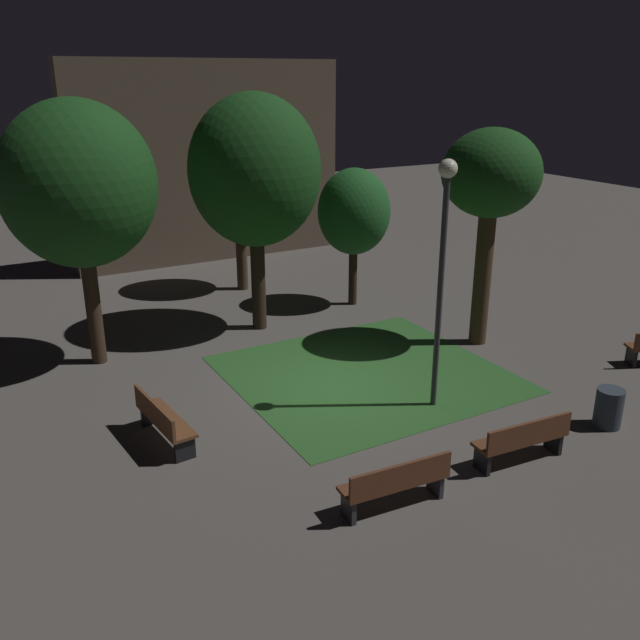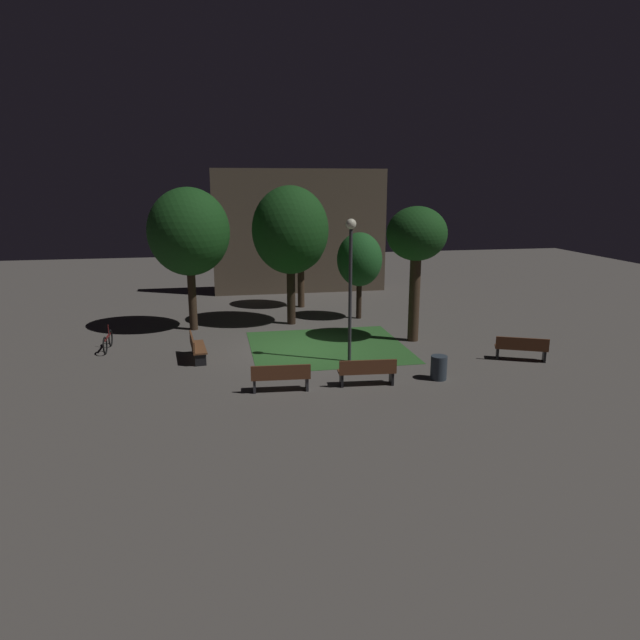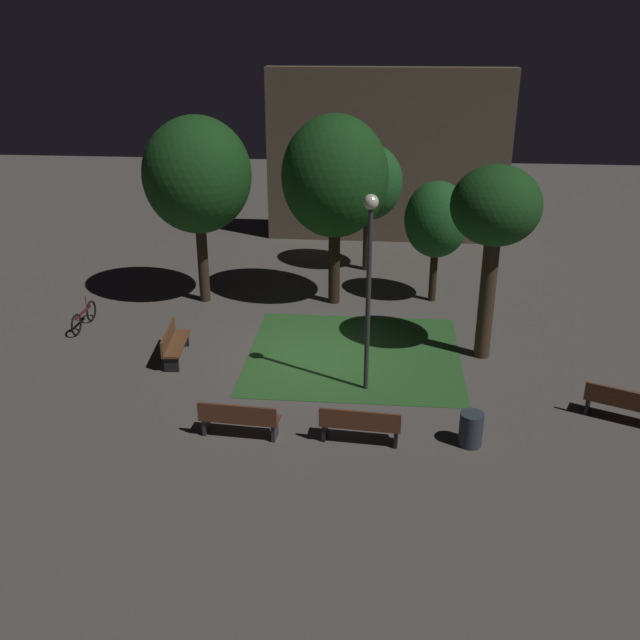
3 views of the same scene
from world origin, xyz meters
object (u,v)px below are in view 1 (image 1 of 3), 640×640
bench_lawn_edge (523,439)px  lamp_post_near_wall (443,247)px  bench_corner (162,419)px  tree_back_right (255,172)px  tree_near_wall (78,186)px  tree_lawn_side (491,179)px  tree_tall_center (354,212)px  bench_path_side (396,482)px  trash_bin (609,408)px  tree_right_canopy (239,186)px

bench_lawn_edge → lamp_post_near_wall: lamp_post_near_wall is taller
bench_corner → lamp_post_near_wall: size_ratio=0.37×
tree_back_right → tree_near_wall: bearing=-177.0°
tree_near_wall → tree_lawn_side: bearing=-21.8°
tree_lawn_side → bench_corner: bearing=-173.6°
tree_lawn_side → tree_tall_center: size_ratio=1.33×
tree_near_wall → tree_back_right: size_ratio=0.99×
bench_path_side → lamp_post_near_wall: size_ratio=0.36×
trash_bin → bench_path_side: bearing=-178.3°
tree_near_wall → tree_right_canopy: 6.54m
tree_right_canopy → lamp_post_near_wall: 9.41m
bench_path_side → tree_back_right: 9.37m
tree_back_right → lamp_post_near_wall: (1.25, -5.93, -0.80)m
tree_tall_center → lamp_post_near_wall: bearing=-107.5°
tree_near_wall → trash_bin: bearing=-45.5°
trash_bin → tree_near_wall: bearing=134.5°
bench_corner → tree_lawn_side: (8.53, 0.95, 3.68)m
bench_lawn_edge → trash_bin: 2.45m
bench_lawn_edge → tree_back_right: 9.32m
lamp_post_near_wall → trash_bin: lamp_post_near_wall is taller
bench_path_side → trash_bin: size_ratio=2.34×
tree_near_wall → trash_bin: (7.95, -8.09, -3.80)m
tree_near_wall → trash_bin: tree_near_wall is taller
tree_right_canopy → tree_lawn_side: size_ratio=0.87×
bench_path_side → bench_lawn_edge: size_ratio=1.00×
tree_lawn_side → tree_back_right: tree_back_right is taller
tree_near_wall → tree_back_right: (4.31, 0.23, -0.02)m
bench_lawn_edge → bench_corner: same height
bench_lawn_edge → tree_back_right: (-1.19, 8.47, 3.69)m
bench_path_side → tree_back_right: tree_back_right is taller
bench_path_side → tree_tall_center: tree_tall_center is taller
bench_lawn_edge → tree_tall_center: tree_tall_center is taller
tree_back_right → lamp_post_near_wall: 6.11m
tree_near_wall → lamp_post_near_wall: size_ratio=1.20×
bench_path_side → tree_tall_center: bearing=61.9°
bench_path_side → tree_near_wall: 9.46m
bench_path_side → tree_tall_center: (4.79, 8.95, 2.28)m
bench_path_side → tree_near_wall: tree_near_wall is taller
tree_right_canopy → tree_lawn_side: 8.02m
lamp_post_near_wall → bench_corner: bearing=166.8°
tree_back_right → lamp_post_near_wall: bearing=-78.1°
bench_path_side → tree_back_right: size_ratio=0.30×
tree_tall_center → tree_near_wall: bearing=-174.7°
tree_near_wall → tree_tall_center: (7.58, 0.70, -1.43)m
bench_lawn_edge → bench_corner: bearing=144.3°
tree_right_canopy → tree_tall_center: bearing=-52.9°
bench_lawn_edge → tree_back_right: size_ratio=0.30×
tree_lawn_side → bench_lawn_edge: bearing=-124.2°
bench_corner → tree_tall_center: (7.37, 5.14, 2.28)m
bench_corner → tree_right_canopy: (5.11, 8.14, 2.79)m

